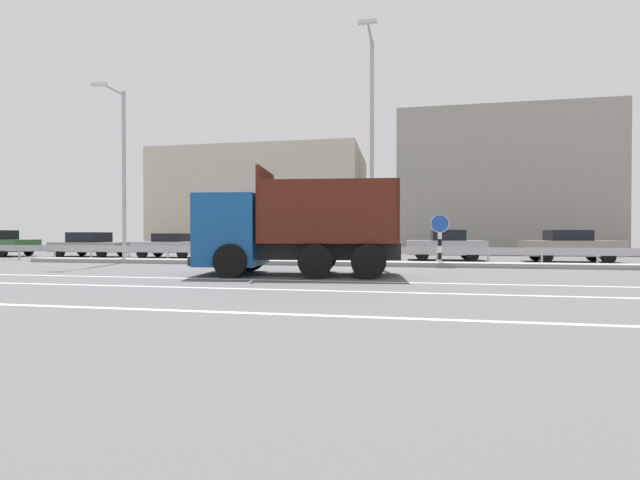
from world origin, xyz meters
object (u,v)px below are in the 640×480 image
object	(u,v)px
parked_car_2	(170,245)
parked_car_4	(337,246)
dump_truck	(273,235)
parked_car_1	(91,245)
parked_car_6	(570,246)
parked_car_3	(244,245)
street_lamp_1	(122,168)
street_lamp_2	(372,141)
median_road_sign	(440,239)
parked_car_5	(446,245)

from	to	relation	value
parked_car_2	parked_car_4	xyz separation A→B (m)	(9.76, 0.07, -0.02)
dump_truck	parked_car_4	world-z (taller)	dump_truck
parked_car_2	parked_car_1	bearing A→B (deg)	88.54
parked_car_4	parked_car_6	size ratio (longest dim) A/B	1.05
dump_truck	parked_car_3	world-z (taller)	dump_truck
parked_car_1	parked_car_4	distance (m)	14.99
parked_car_1	street_lamp_1	bearing A→B (deg)	51.75
street_lamp_2	parked_car_4	size ratio (longest dim) A/B	2.14
median_road_sign	parked_car_2	xyz separation A→B (m)	(-14.72, 4.48, -0.43)
median_road_sign	parked_car_6	world-z (taller)	median_road_sign
dump_truck	median_road_sign	distance (m)	7.41
parked_car_5	parked_car_3	bearing A→B (deg)	92.80
street_lamp_1	parked_car_2	xyz separation A→B (m)	(-0.32, 4.79, -3.75)
median_road_sign	parked_car_4	bearing A→B (deg)	137.47
dump_truck	median_road_sign	xyz separation A→B (m)	(5.77, 4.64, -0.17)
parked_car_2	parked_car_6	xyz separation A→B (m)	(21.17, -0.30, 0.07)
street_lamp_1	parked_car_3	world-z (taller)	street_lamp_1
parked_car_5	street_lamp_1	bearing A→B (deg)	107.80
parked_car_5	street_lamp_2	bearing A→B (deg)	142.66
street_lamp_1	dump_truck	bearing A→B (deg)	-26.65
street_lamp_1	median_road_sign	bearing A→B (deg)	1.22
street_lamp_2	parked_car_1	bearing A→B (deg)	165.10
parked_car_1	parked_car_3	size ratio (longest dim) A/B	1.24
parked_car_1	parked_car_4	xyz separation A→B (m)	(14.99, 0.02, -0.04)
parked_car_3	parked_car_6	bearing A→B (deg)	-88.91
street_lamp_2	parked_car_6	distance (m)	11.14
parked_car_2	median_road_sign	bearing A→B (deg)	-107.86
street_lamp_1	street_lamp_2	xyz separation A→B (m)	(11.59, 0.28, 0.84)
street_lamp_2	parked_car_2	bearing A→B (deg)	159.26
parked_car_4	parked_car_1	bearing A→B (deg)	-87.80
parked_car_1	parked_car_3	world-z (taller)	parked_car_3
median_road_sign	street_lamp_2	distance (m)	5.02
parked_car_4	street_lamp_1	bearing A→B (deg)	-60.62
parked_car_4	parked_car_6	bearing A→B (deg)	90.30
parked_car_3	parked_car_6	distance (m)	16.51
median_road_sign	parked_car_4	size ratio (longest dim) A/B	0.48
parked_car_2	parked_car_3	world-z (taller)	parked_car_3
street_lamp_2	parked_car_3	bearing A→B (deg)	150.53
median_road_sign	parked_car_3	world-z (taller)	median_road_sign
parked_car_6	dump_truck	bearing A→B (deg)	-53.22
parked_car_2	parked_car_6	bearing A→B (deg)	-91.72
parked_car_3	street_lamp_1	bearing A→B (deg)	135.95
street_lamp_2	parked_car_4	world-z (taller)	street_lamp_2
parked_car_2	parked_car_3	size ratio (longest dim) A/B	1.03
dump_truck	parked_car_3	bearing A→B (deg)	20.70
street_lamp_1	parked_car_5	bearing A→B (deg)	18.29
median_road_sign	parked_car_5	world-z (taller)	median_road_sign
parked_car_3	dump_truck	bearing A→B (deg)	-153.09
parked_car_5	parked_car_2	bearing A→B (deg)	90.27
median_road_sign	parked_car_3	bearing A→B (deg)	157.97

